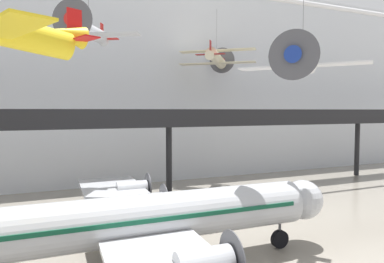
{
  "coord_description": "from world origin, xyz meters",
  "views": [
    {
      "loc": [
        -13.03,
        -13.2,
        9.87
      ],
      "look_at": [
        -3.35,
        9.77,
        8.33
      ],
      "focal_mm": 32.0,
      "sensor_mm": 36.0,
      "label": 1
    }
  ],
  "objects": [
    {
      "name": "airliner_silver_main",
      "position": [
        -8.88,
        6.69,
        3.25
      ],
      "size": [
        29.21,
        32.92,
        8.9
      ],
      "rotation": [
        0.0,
        0.0,
        -0.02
      ],
      "color": "#B7BABF",
      "rests_on": "ground"
    },
    {
      "name": "suspended_plane_white_twin",
      "position": [
        2.14,
        4.5,
        12.99
      ],
      "size": [
        6.75,
        7.01,
        11.06
      ],
      "rotation": [
        0.0,
        0.0,
        3.84
      ],
      "color": "silver"
    },
    {
      "name": "suspended_plane_silver_racer",
      "position": [
        -9.63,
        17.56,
        16.6
      ],
      "size": [
        8.56,
        7.61,
        7.64
      ],
      "rotation": [
        0.0,
        0.0,
        4.23
      ],
      "color": "silver"
    },
    {
      "name": "hangar_back_wall",
      "position": [
        0.0,
        33.2,
        14.0
      ],
      "size": [
        140.0,
        3.0,
        27.99
      ],
      "color": "silver",
      "rests_on": "ground"
    },
    {
      "name": "suspended_plane_cream_biplane",
      "position": [
        7.15,
        26.52,
        16.56
      ],
      "size": [
        8.7,
        8.23,
        7.77
      ],
      "rotation": [
        0.0,
        0.0,
        0.89
      ],
      "color": "beige"
    },
    {
      "name": "mezzanine_walkway",
      "position": [
        0.0,
        23.75,
        8.34
      ],
      "size": [
        110.0,
        3.2,
        10.0
      ],
      "color": "black",
      "rests_on": "ground"
    }
  ]
}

